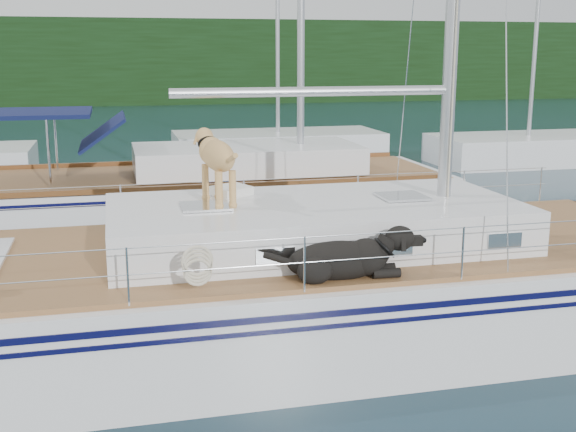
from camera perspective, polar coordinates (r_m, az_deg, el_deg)
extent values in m
plane|color=black|center=(9.60, -2.65, -9.77)|extent=(120.00, 120.00, 0.00)
cube|color=black|center=(53.73, -12.22, 11.81)|extent=(90.00, 3.00, 6.00)
cube|color=#595147|center=(55.02, -12.14, 9.33)|extent=(92.00, 1.00, 1.20)
cube|color=white|center=(9.42, -2.69, -6.96)|extent=(12.00, 3.80, 1.40)
cube|color=#9C683E|center=(9.20, -2.73, -2.68)|extent=(11.52, 3.50, 0.06)
cube|color=white|center=(9.30, 2.09, -0.56)|extent=(5.20, 2.50, 0.55)
cylinder|color=silver|center=(9.06, 2.18, 9.80)|extent=(3.60, 0.12, 0.12)
cylinder|color=silver|center=(7.40, -0.18, -1.80)|extent=(10.56, 0.01, 0.01)
cylinder|color=silver|center=(10.75, -4.56, 2.78)|extent=(10.56, 0.01, 0.01)
cube|color=blue|center=(10.40, -4.33, -0.57)|extent=(0.69, 0.52, 0.05)
cube|color=white|center=(9.71, -4.48, 2.00)|extent=(0.60, 0.57, 0.12)
torus|color=beige|center=(7.38, -7.17, -3.54)|extent=(0.42, 0.13, 0.42)
cube|color=white|center=(15.69, -7.54, 0.81)|extent=(11.00, 3.50, 1.30)
cube|color=#9C683E|center=(15.57, -7.61, 3.15)|extent=(10.56, 3.29, 0.06)
cube|color=white|center=(15.69, -3.27, 4.60)|extent=(4.80, 2.30, 0.55)
cube|color=#0F113F|center=(15.39, -19.79, 7.66)|extent=(2.40, 2.30, 0.08)
cube|color=white|center=(25.56, -0.80, 5.43)|extent=(7.20, 3.00, 1.10)
cube|color=white|center=(25.86, 18.38, 4.87)|extent=(6.40, 3.00, 1.10)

